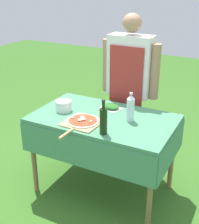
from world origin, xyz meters
TOP-DOWN VIEW (x-y plane):
  - ground_plane at (0.00, 0.00)m, footprint 12.00×12.00m
  - prep_table at (0.00, 0.00)m, footprint 1.30×0.79m
  - person_cook at (0.01, 0.57)m, footprint 0.62×0.21m
  - pizza_on_peel at (-0.10, -0.21)m, footprint 0.32×0.50m
  - oil_bottle at (0.15, -0.29)m, footprint 0.06×0.06m
  - water_bottle at (0.24, 0.04)m, footprint 0.07×0.07m
  - herb_container at (-0.02, 0.20)m, footprint 0.23×0.20m
  - mixing_tub at (-0.40, -0.05)m, footprint 0.15×0.15m

SIDE VIEW (x-z plane):
  - ground_plane at x=0.00m, z-range 0.00..0.00m
  - prep_table at x=0.00m, z-range 0.30..1.10m
  - pizza_on_peel at x=-0.10m, z-range 0.78..0.84m
  - herb_container at x=-0.02m, z-range 0.80..0.84m
  - mixing_tub at x=-0.40m, z-range 0.80..0.90m
  - oil_bottle at x=0.15m, z-range 0.77..1.06m
  - water_bottle at x=0.24m, z-range 0.79..1.05m
  - person_cook at x=0.01m, z-range 0.15..1.81m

